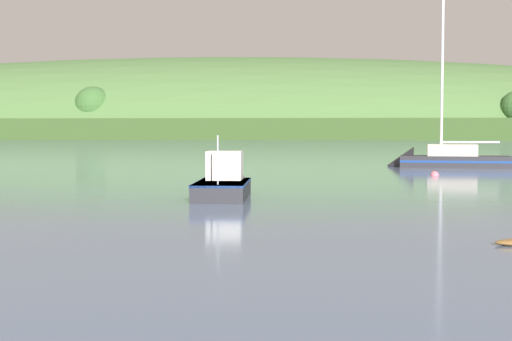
# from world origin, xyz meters

# --- Properties ---
(far_shoreline_hill) EXTENTS (499.57, 109.40, 51.90)m
(far_shoreline_hill) POSITION_xyz_m (-33.39, 234.63, 0.31)
(far_shoreline_hill) COLOR #314A21
(far_shoreline_hill) RESTS_ON ground
(sailboat_far_left) EXTENTS (8.86, 3.60, 13.79)m
(sailboat_far_left) POSITION_xyz_m (17.37, 53.61, 0.29)
(sailboat_far_left) COLOR #232328
(sailboat_far_left) RESTS_ON ground
(fishing_boat_moored) EXTENTS (2.34, 5.23, 3.18)m
(fishing_boat_moored) POSITION_xyz_m (5.73, 28.69, 0.42)
(fishing_boat_moored) COLOR #232328
(fishing_boat_moored) RESTS_ON ground
(mooring_buoy_midchannel) EXTENTS (0.51, 0.51, 0.59)m
(mooring_buoy_midchannel) POSITION_xyz_m (15.87, 43.90, 0.00)
(mooring_buoy_midchannel) COLOR #E06675
(mooring_buoy_midchannel) RESTS_ON ground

